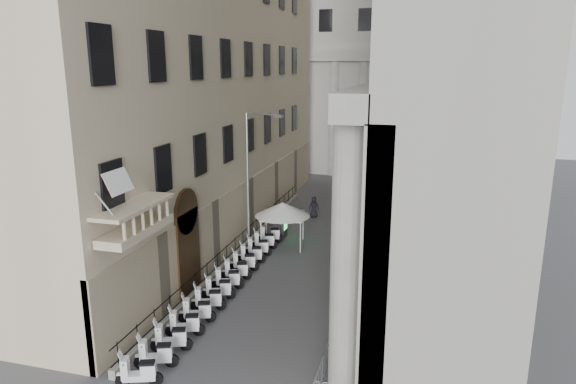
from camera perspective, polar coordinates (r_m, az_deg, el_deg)
name	(u,v)px	position (r m, az deg, el deg)	size (l,w,h in m)	color
far_building	(370,33)	(59.28, 9.14, 17.04)	(22.00, 10.00, 30.00)	beige
iron_fence	(241,253)	(32.96, -5.29, -6.80)	(0.30, 28.00, 1.40)	black
blue_awning	(386,227)	(38.69, 10.80, -3.81)	(1.60, 3.00, 3.00)	navy
flag	(133,367)	(22.35, -16.80, -18.13)	(1.00, 1.40, 8.20)	#9E0C11
scooter_1	(157,367)	(22.08, -14.31, -18.37)	(0.56, 1.40, 1.50)	white
scooter_2	(172,351)	(23.02, -12.71, -16.83)	(0.56, 1.40, 1.50)	white
scooter_3	(186,336)	(23.98, -11.27, -15.41)	(0.56, 1.40, 1.50)	white
scooter_4	(198,322)	(24.97, -9.95, -14.08)	(0.56, 1.40, 1.50)	white
scooter_5	(209,310)	(25.99, -8.75, -12.86)	(0.56, 1.40, 1.50)	white
scooter_6	(219,299)	(27.02, -7.65, -11.72)	(0.56, 1.40, 1.50)	white
scooter_7	(228,289)	(28.08, -6.64, -10.66)	(0.56, 1.40, 1.50)	white
scooter_8	(237,280)	(29.15, -5.71, -9.67)	(0.56, 1.40, 1.50)	white
scooter_9	(245,271)	(30.23, -4.85, -8.76)	(0.56, 1.40, 1.50)	white
scooter_10	(252,263)	(31.33, -4.06, -7.90)	(0.56, 1.40, 1.50)	white
scooter_11	(258,256)	(32.44, -3.32, -7.11)	(0.56, 1.40, 1.50)	white
scooter_12	(264,249)	(33.57, -2.63, -6.36)	(0.56, 1.40, 1.50)	white
scooter_13	(270,243)	(34.70, -1.99, -5.66)	(0.56, 1.40, 1.50)	white
barrier_1	(328,365)	(21.65, 4.50, -18.65)	(0.60, 2.40, 1.10)	#999CA0
barrier_2	(339,334)	(23.77, 5.68, -15.48)	(0.60, 2.40, 1.10)	#999CA0
barrier_3	(348,309)	(25.95, 6.63, -12.82)	(0.60, 2.40, 1.10)	#999CA0
barrier_4	(355,288)	(28.18, 7.42, -10.58)	(0.60, 2.40, 1.10)	#999CA0
barrier_5	(361,271)	(30.46, 8.08, -8.67)	(0.60, 2.40, 1.10)	#999CA0
barrier_6	(366,256)	(32.77, 8.64, -7.03)	(0.60, 2.40, 1.10)	#999CA0
barrier_7	(370,243)	(35.11, 9.13, -5.60)	(0.60, 2.40, 1.10)	#999CA0
security_tent	(285,211)	(33.28, -0.31, -2.09)	(3.61, 3.61, 2.93)	white
street_lamp	(252,170)	(31.64, -4.03, 2.43)	(2.72, 1.30, 8.90)	gray
info_kiosk	(284,225)	(35.50, -0.47, -3.69)	(0.31, 0.84, 1.75)	black
pedestrian_a	(342,209)	(39.12, 6.01, -1.94)	(0.72, 0.47, 1.97)	black
pedestrian_b	(377,193)	(44.61, 9.88, -0.11)	(0.93, 0.72, 1.91)	black
pedestrian_c	(314,207)	(40.15, 2.90, -1.69)	(0.81, 0.52, 1.65)	black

